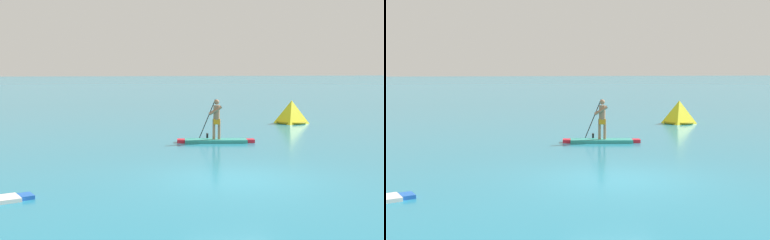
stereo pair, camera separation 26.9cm
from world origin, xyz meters
The scene contains 3 objects.
ground centered at (0.00, 0.00, 0.00)m, with size 440.00×440.00×0.00m, color teal.
paddleboarder_mid_center centered at (1.38, 6.84, 0.32)m, with size 3.16×1.22×1.76m.
race_marker_buoy centered at (7.50, 13.00, 0.56)m, with size 1.88×1.88×1.26m.
Camera 1 is at (-4.26, -12.81, 2.94)m, focal length 47.49 mm.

